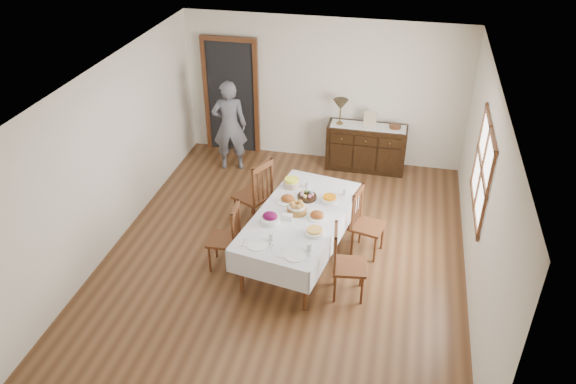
% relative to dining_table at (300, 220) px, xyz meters
% --- Properties ---
extents(ground, '(6.00, 6.00, 0.00)m').
position_rel_dining_table_xyz_m(ground, '(-0.21, 0.11, -0.67)').
color(ground, brown).
extents(room_shell, '(5.02, 6.02, 2.65)m').
position_rel_dining_table_xyz_m(room_shell, '(-0.36, 0.53, 0.98)').
color(room_shell, silver).
rests_on(room_shell, ground).
extents(dining_table, '(1.49, 2.36, 0.76)m').
position_rel_dining_table_xyz_m(dining_table, '(0.00, 0.00, 0.00)').
color(dining_table, silver).
rests_on(dining_table, ground).
extents(chair_left_near, '(0.43, 0.43, 0.99)m').
position_rel_dining_table_xyz_m(chair_left_near, '(-0.93, -0.37, -0.17)').
color(chair_left_near, '#532C17').
rests_on(chair_left_near, ground).
extents(chair_left_far, '(0.62, 0.62, 1.12)m').
position_rel_dining_table_xyz_m(chair_left_far, '(-0.81, 0.67, -0.10)').
color(chair_left_far, '#532C17').
rests_on(chair_left_far, ground).
extents(chair_right_near, '(0.47, 0.47, 1.01)m').
position_rel_dining_table_xyz_m(chair_right_near, '(0.71, -0.59, -0.15)').
color(chair_right_near, '#532C17').
rests_on(chair_right_near, ground).
extents(chair_right_far, '(0.50, 0.50, 1.00)m').
position_rel_dining_table_xyz_m(chair_right_far, '(0.86, 0.37, -0.16)').
color(chair_right_far, '#532C17').
rests_on(chair_right_far, ground).
extents(sideboard, '(1.39, 0.51, 0.83)m').
position_rel_dining_table_xyz_m(sideboard, '(0.63, 2.83, -0.25)').
color(sideboard, black).
rests_on(sideboard, ground).
extents(person, '(0.62, 0.48, 1.76)m').
position_rel_dining_table_xyz_m(person, '(-1.73, 2.34, 0.22)').
color(person, '#585A64').
rests_on(person, ground).
extents(bread_basket, '(0.27, 0.27, 0.17)m').
position_rel_dining_table_xyz_m(bread_basket, '(-0.05, 0.02, 0.16)').
color(bread_basket, brown).
rests_on(bread_basket, dining_table).
extents(egg_basket, '(0.27, 0.27, 0.11)m').
position_rel_dining_table_xyz_m(egg_basket, '(0.02, 0.41, 0.13)').
color(egg_basket, black).
rests_on(egg_basket, dining_table).
extents(ham_platter_a, '(0.32, 0.32, 0.11)m').
position_rel_dining_table_xyz_m(ham_platter_a, '(-0.24, 0.28, 0.12)').
color(ham_platter_a, white).
rests_on(ham_platter_a, dining_table).
extents(ham_platter_b, '(0.27, 0.27, 0.11)m').
position_rel_dining_table_xyz_m(ham_platter_b, '(0.24, -0.02, 0.12)').
color(ham_platter_b, white).
rests_on(ham_platter_b, dining_table).
extents(beet_bowl, '(0.27, 0.27, 0.15)m').
position_rel_dining_table_xyz_m(beet_bowl, '(-0.35, -0.27, 0.15)').
color(beet_bowl, white).
rests_on(beet_bowl, dining_table).
extents(carrot_bowl, '(0.25, 0.25, 0.09)m').
position_rel_dining_table_xyz_m(carrot_bowl, '(0.34, 0.40, 0.13)').
color(carrot_bowl, white).
rests_on(carrot_bowl, dining_table).
extents(pineapple_bowl, '(0.24, 0.24, 0.13)m').
position_rel_dining_table_xyz_m(pineapple_bowl, '(-0.26, 0.68, 0.15)').
color(pineapple_bowl, '#C9A48C').
rests_on(pineapple_bowl, dining_table).
extents(casserole_dish, '(0.26, 0.26, 0.08)m').
position_rel_dining_table_xyz_m(casserole_dish, '(0.27, -0.40, 0.12)').
color(casserole_dish, white).
rests_on(casserole_dish, dining_table).
extents(butter_dish, '(0.15, 0.11, 0.07)m').
position_rel_dining_table_xyz_m(butter_dish, '(-0.14, -0.15, 0.13)').
color(butter_dish, white).
rests_on(butter_dish, dining_table).
extents(setting_left, '(0.44, 0.31, 0.10)m').
position_rel_dining_table_xyz_m(setting_left, '(-0.34, -0.75, 0.11)').
color(setting_left, white).
rests_on(setting_left, dining_table).
extents(setting_right, '(0.44, 0.31, 0.10)m').
position_rel_dining_table_xyz_m(setting_right, '(0.16, -0.86, 0.11)').
color(setting_right, white).
rests_on(setting_right, dining_table).
extents(glass_far_a, '(0.07, 0.07, 0.09)m').
position_rel_dining_table_xyz_m(glass_far_a, '(-0.03, 0.70, 0.14)').
color(glass_far_a, silver).
rests_on(glass_far_a, dining_table).
extents(glass_far_b, '(0.06, 0.06, 0.10)m').
position_rel_dining_table_xyz_m(glass_far_b, '(0.52, 0.61, 0.14)').
color(glass_far_b, silver).
rests_on(glass_far_b, dining_table).
extents(runner, '(1.30, 0.35, 0.01)m').
position_rel_dining_table_xyz_m(runner, '(0.64, 2.82, 0.17)').
color(runner, white).
rests_on(runner, sideboard).
extents(table_lamp, '(0.26, 0.26, 0.46)m').
position_rel_dining_table_xyz_m(table_lamp, '(0.14, 2.80, 0.52)').
color(table_lamp, brown).
rests_on(table_lamp, sideboard).
extents(picture_frame, '(0.22, 0.08, 0.28)m').
position_rel_dining_table_xyz_m(picture_frame, '(0.66, 2.82, 0.31)').
color(picture_frame, tan).
rests_on(picture_frame, sideboard).
extents(deco_bowl, '(0.20, 0.20, 0.06)m').
position_rel_dining_table_xyz_m(deco_bowl, '(1.10, 2.85, 0.20)').
color(deco_bowl, '#532C17').
rests_on(deco_bowl, sideboard).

